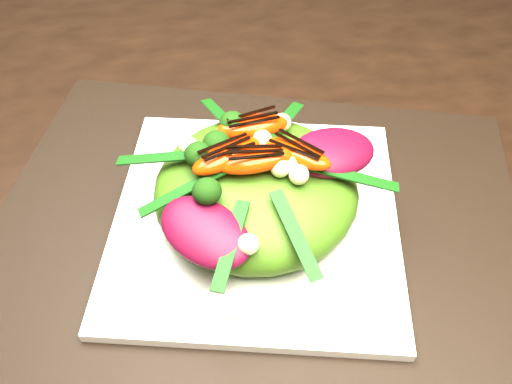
{
  "coord_description": "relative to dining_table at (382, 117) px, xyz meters",
  "views": [
    {
      "loc": [
        -0.23,
        -0.48,
        1.16
      ],
      "look_at": [
        -0.18,
        -0.16,
        0.8
      ],
      "focal_mm": 38.0,
      "sensor_mm": 36.0,
      "label": 1
    }
  ],
  "objects": [
    {
      "name": "floor",
      "position": [
        0.0,
        0.0,
        -0.73
      ],
      "size": [
        4.0,
        4.0,
        0.01
      ],
      "primitive_type": "cube",
      "color": "brown",
      "rests_on": "ground"
    },
    {
      "name": "dining_table",
      "position": [
        0.0,
        0.0,
        0.0
      ],
      "size": [
        1.6,
        0.9,
        0.75
      ],
      "primitive_type": "cube",
      "color": "black",
      "rests_on": "floor"
    },
    {
      "name": "placemat",
      "position": [
        -0.18,
        -0.16,
        0.02
      ],
      "size": [
        0.6,
        0.52,
        0.0
      ],
      "primitive_type": "cube",
      "rotation": [
        0.0,
        0.0,
        -0.31
      ],
      "color": "black",
      "rests_on": "dining_table"
    },
    {
      "name": "plate_base",
      "position": [
        -0.18,
        -0.16,
        0.03
      ],
      "size": [
        0.32,
        0.32,
        0.01
      ],
      "primitive_type": "cube",
      "rotation": [
        0.0,
        0.0,
        -0.23
      ],
      "color": "white",
      "rests_on": "placemat"
    },
    {
      "name": "salad_bowl",
      "position": [
        -0.18,
        -0.16,
        0.04
      ],
      "size": [
        0.26,
        0.26,
        0.02
      ],
      "primitive_type": "cylinder",
      "rotation": [
        0.0,
        0.0,
        -0.08
      ],
      "color": "silver",
      "rests_on": "plate_base"
    },
    {
      "name": "lettuce_mound",
      "position": [
        -0.18,
        -0.16,
        0.07
      ],
      "size": [
        0.24,
        0.24,
        0.06
      ],
      "primitive_type": "ellipsoid",
      "rotation": [
        0.0,
        0.0,
        0.35
      ],
      "color": "#3F6813",
      "rests_on": "salad_bowl"
    },
    {
      "name": "radicchio_leaf",
      "position": [
        -0.11,
        -0.15,
        0.1
      ],
      "size": [
        0.09,
        0.07,
        0.02
      ],
      "primitive_type": "ellipsoid",
      "rotation": [
        0.0,
        0.0,
        0.22
      ],
      "color": "#4A071B",
      "rests_on": "lettuce_mound"
    },
    {
      "name": "orange_segment",
      "position": [
        -0.19,
        -0.12,
        0.11
      ],
      "size": [
        0.07,
        0.03,
        0.02
      ],
      "primitive_type": "ellipsoid",
      "rotation": [
        0.0,
        0.0,
        -0.1
      ],
      "color": "#FC2D04",
      "rests_on": "lettuce_mound"
    },
    {
      "name": "broccoli_floret",
      "position": [
        -0.23,
        -0.13,
        0.11
      ],
      "size": [
        0.04,
        0.04,
        0.03
      ],
      "primitive_type": "sphere",
      "rotation": [
        0.0,
        0.0,
        0.39
      ],
      "color": "black",
      "rests_on": "lettuce_mound"
    },
    {
      "name": "macadamia_nut",
      "position": [
        -0.15,
        -0.19,
        0.11
      ],
      "size": [
        0.02,
        0.02,
        0.02
      ],
      "primitive_type": "sphere",
      "rotation": [
        0.0,
        0.0,
        -0.27
      ],
      "color": "#C4B28A",
      "rests_on": "lettuce_mound"
    },
    {
      "name": "balsamic_drizzle",
      "position": [
        -0.19,
        -0.12,
        0.12
      ],
      "size": [
        0.04,
        0.01,
        0.0
      ],
      "primitive_type": "cube",
      "rotation": [
        0.0,
        0.0,
        -0.1
      ],
      "color": "black",
      "rests_on": "orange_segment"
    }
  ]
}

